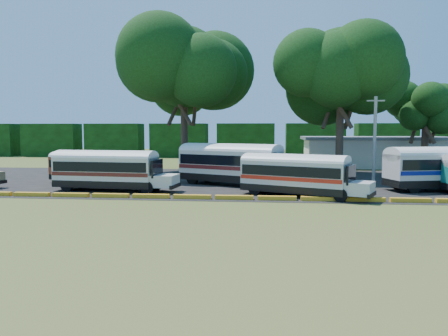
# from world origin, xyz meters

# --- Properties ---
(ground) EXTENTS (160.00, 160.00, 0.00)m
(ground) POSITION_xyz_m (0.00, 0.00, 0.00)
(ground) COLOR #3D541C
(ground) RESTS_ON ground
(asphalt_strip) EXTENTS (64.00, 24.00, 0.02)m
(asphalt_strip) POSITION_xyz_m (1.00, 12.00, 0.01)
(asphalt_strip) COLOR black
(asphalt_strip) RESTS_ON ground
(curb) EXTENTS (53.70, 0.45, 0.30)m
(curb) POSITION_xyz_m (-0.00, 1.00, 0.15)
(curb) COLOR gold
(curb) RESTS_ON ground
(terminal_building) EXTENTS (19.00, 9.00, 4.00)m
(terminal_building) POSITION_xyz_m (18.00, 30.00, 2.03)
(terminal_building) COLOR beige
(terminal_building) RESTS_ON ground
(treeline_backdrop) EXTENTS (130.00, 4.00, 6.00)m
(treeline_backdrop) POSITION_xyz_m (0.00, 48.00, 3.00)
(treeline_backdrop) COLOR black
(treeline_backdrop) RESTS_ON ground
(bus_red) EXTENTS (9.08, 5.38, 2.93)m
(bus_red) POSITION_xyz_m (-12.36, 8.51, 1.68)
(bus_red) COLOR black
(bus_red) RESTS_ON ground
(bus_cream_west) EXTENTS (10.17, 3.41, 3.28)m
(bus_cream_west) POSITION_xyz_m (-8.88, 4.36, 1.86)
(bus_cream_west) COLOR black
(bus_cream_west) RESTS_ON ground
(bus_cream_east) EXTENTS (11.38, 7.21, 3.70)m
(bus_cream_east) POSITION_xyz_m (0.75, 8.89, 2.09)
(bus_cream_east) COLOR black
(bus_cream_east) RESTS_ON ground
(bus_white_red) EXTENTS (9.68, 6.02, 3.14)m
(bus_white_red) POSITION_xyz_m (6.00, 2.94, 1.78)
(bus_white_red) COLOR black
(bus_white_red) RESTS_ON ground
(bus_white_blue) EXTENTS (11.15, 5.32, 3.56)m
(bus_white_blue) POSITION_xyz_m (18.04, 7.34, 2.01)
(bus_white_blue) COLOR black
(bus_white_blue) RESTS_ON ground
(tree_west) EXTENTS (12.52, 12.52, 16.62)m
(tree_west) POSITION_xyz_m (-5.75, 20.33, 11.99)
(tree_west) COLOR #37231B
(tree_west) RESTS_ON ground
(tree_center) EXTENTS (11.54, 11.54, 15.45)m
(tree_center) POSITION_xyz_m (11.38, 17.79, 11.18)
(tree_center) COLOR #37231B
(tree_center) RESTS_ON ground
(tree_east) EXTENTS (6.39, 6.39, 10.01)m
(tree_east) POSITION_xyz_m (21.88, 23.03, 7.56)
(tree_east) COLOR #37231B
(tree_east) RESTS_ON ground
(utility_pole) EXTENTS (1.60, 0.30, 7.97)m
(utility_pole) POSITION_xyz_m (13.69, 12.28, 4.10)
(utility_pole) COLOR gray
(utility_pole) RESTS_ON ground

